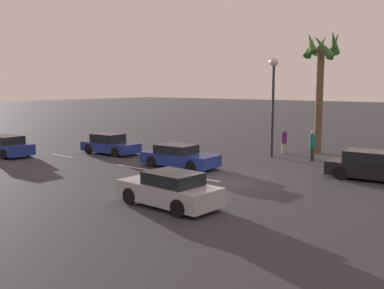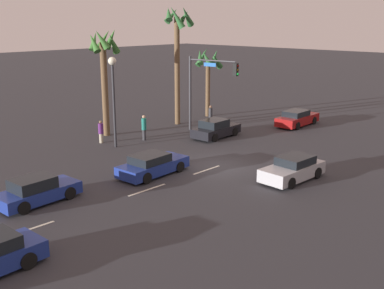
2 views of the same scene
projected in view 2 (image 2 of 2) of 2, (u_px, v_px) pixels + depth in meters
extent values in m
plane|color=#333338|center=(219.00, 166.00, 28.93)|extent=(220.00, 220.00, 0.00)
cube|color=silver|center=(29.00, 229.00, 20.16)|extent=(2.36, 0.14, 0.01)
cube|color=silver|center=(147.00, 190.00, 24.85)|extent=(2.54, 0.14, 0.01)
cube|color=silver|center=(207.00, 170.00, 28.15)|extent=(2.31, 0.14, 0.01)
cube|color=#B7B7BC|center=(292.00, 171.00, 26.30)|extent=(4.21, 1.93, 0.71)
cube|color=black|center=(295.00, 160.00, 26.31)|extent=(2.06, 1.62, 0.47)
cylinder|color=black|center=(291.00, 183.00, 24.92)|extent=(0.65, 0.25, 0.64)
cylinder|color=black|center=(266.00, 176.00, 26.06)|extent=(0.65, 0.25, 0.64)
cylinder|color=black|center=(317.00, 173.00, 26.63)|extent=(0.65, 0.25, 0.64)
cylinder|color=black|center=(293.00, 167.00, 27.77)|extent=(0.65, 0.25, 0.64)
cube|color=navy|center=(153.00, 167.00, 27.21)|extent=(4.49, 2.01, 0.64)
cube|color=black|center=(150.00, 158.00, 26.88)|extent=(2.19, 1.67, 0.47)
cylinder|color=black|center=(159.00, 161.00, 28.78)|extent=(0.65, 0.26, 0.64)
cylinder|color=black|center=(180.00, 167.00, 27.74)|extent=(0.65, 0.26, 0.64)
cylinder|color=black|center=(126.00, 172.00, 26.77)|extent=(0.65, 0.26, 0.64)
cylinder|color=black|center=(146.00, 178.00, 25.73)|extent=(0.65, 0.26, 0.64)
cube|color=maroon|center=(297.00, 120.00, 39.90)|extent=(4.67, 1.86, 0.70)
cube|color=black|center=(296.00, 113.00, 39.55)|extent=(2.27, 1.57, 0.46)
cylinder|color=black|center=(297.00, 118.00, 41.50)|extent=(0.65, 0.24, 0.64)
cylinder|color=black|center=(314.00, 120.00, 40.47)|extent=(0.65, 0.24, 0.64)
cylinder|color=black|center=(280.00, 123.00, 39.43)|extent=(0.65, 0.24, 0.64)
cylinder|color=black|center=(297.00, 126.00, 38.40)|extent=(0.65, 0.24, 0.64)
cube|color=black|center=(216.00, 131.00, 35.97)|extent=(4.16, 1.95, 0.67)
cube|color=black|center=(214.00, 123.00, 35.63)|extent=(2.03, 1.64, 0.57)
cylinder|color=black|center=(218.00, 129.00, 37.46)|extent=(0.65, 0.25, 0.64)
cylinder|color=black|center=(235.00, 132.00, 36.41)|extent=(0.65, 0.25, 0.64)
cylinder|color=black|center=(197.00, 134.00, 35.61)|extent=(0.65, 0.25, 0.64)
cylinder|color=black|center=(214.00, 138.00, 34.56)|extent=(0.65, 0.25, 0.64)
cylinder|color=black|center=(28.00, 261.00, 16.91)|extent=(0.65, 0.24, 0.64)
cylinder|color=black|center=(6.00, 247.00, 17.95)|extent=(0.65, 0.24, 0.64)
cube|color=navy|center=(38.00, 194.00, 23.04)|extent=(4.16, 1.91, 0.60)
cube|color=black|center=(33.00, 184.00, 22.71)|extent=(2.04, 1.59, 0.58)
cylinder|color=black|center=(51.00, 186.00, 24.51)|extent=(0.65, 0.25, 0.64)
cylinder|color=black|center=(70.00, 193.00, 23.51)|extent=(0.65, 0.25, 0.64)
cylinder|color=black|center=(6.00, 200.00, 22.65)|extent=(0.65, 0.25, 0.64)
cylinder|color=black|center=(23.00, 208.00, 21.65)|extent=(0.65, 0.25, 0.64)
cylinder|color=#38383D|center=(190.00, 94.00, 37.79)|extent=(0.20, 0.20, 5.95)
cylinder|color=#38383D|center=(212.00, 61.00, 35.91)|extent=(0.68, 4.15, 0.12)
cube|color=black|center=(236.00, 70.00, 34.87)|extent=(0.36, 0.36, 0.95)
sphere|color=#360503|center=(238.00, 66.00, 34.70)|extent=(0.20, 0.20, 0.20)
sphere|color=#392605|center=(238.00, 70.00, 34.77)|extent=(0.20, 0.20, 0.20)
sphere|color=green|center=(238.00, 74.00, 34.85)|extent=(0.20, 0.20, 0.20)
cube|color=#1959B2|center=(210.00, 65.00, 36.11)|extent=(0.19, 1.10, 0.28)
cylinder|color=#2D2D33|center=(114.00, 107.00, 32.51)|extent=(0.18, 0.18, 5.74)
sphere|color=#F2EACC|center=(112.00, 61.00, 31.70)|extent=(0.56, 0.56, 0.56)
cylinder|color=#B2A58C|center=(101.00, 138.00, 34.29)|extent=(0.35, 0.35, 0.69)
cylinder|color=#59266B|center=(101.00, 129.00, 34.11)|extent=(0.46, 0.46, 0.76)
sphere|color=#8C664C|center=(100.00, 122.00, 33.99)|extent=(0.20, 0.20, 0.20)
cylinder|color=#333338|center=(210.00, 122.00, 39.82)|extent=(0.33, 0.33, 0.73)
cylinder|color=#333338|center=(211.00, 113.00, 39.63)|extent=(0.44, 0.44, 0.79)
sphere|color=#8C664C|center=(211.00, 107.00, 39.50)|extent=(0.22, 0.22, 0.22)
cylinder|color=#333338|center=(144.00, 135.00, 35.07)|extent=(0.37, 0.37, 0.79)
cylinder|color=#1E7266|center=(144.00, 124.00, 34.85)|extent=(0.49, 0.49, 0.87)
sphere|color=tan|center=(144.00, 117.00, 34.71)|extent=(0.23, 0.23, 0.23)
cylinder|color=brown|center=(177.00, 72.00, 39.49)|extent=(0.45, 0.45, 8.96)
cone|color=#2D6633|center=(184.00, 18.00, 38.81)|extent=(0.70, 1.48, 1.40)
cone|color=#2D6633|center=(172.00, 16.00, 38.87)|extent=(1.47, 0.79, 1.41)
cone|color=#2D6633|center=(169.00, 14.00, 38.19)|extent=(1.25, 1.37, 1.35)
cone|color=#2D6633|center=(177.00, 17.00, 37.44)|extent=(1.40, 1.41, 1.91)
cone|color=#2D6633|center=(187.00, 16.00, 37.90)|extent=(1.81, 1.00, 1.75)
cylinder|color=brown|center=(105.00, 90.00, 35.73)|extent=(0.49, 0.49, 7.09)
cone|color=#38702D|center=(111.00, 39.00, 35.38)|extent=(0.68, 1.45, 1.67)
cone|color=#38702D|center=(103.00, 41.00, 35.68)|extent=(1.51, 1.35, 1.86)
cone|color=#38702D|center=(94.00, 41.00, 35.00)|extent=(1.25, 1.00, 1.50)
cone|color=#38702D|center=(94.00, 43.00, 34.32)|extent=(0.63, 1.38, 1.54)
cone|color=#38702D|center=(102.00, 39.00, 34.04)|extent=(1.32, 1.24, 1.56)
cone|color=#38702D|center=(113.00, 43.00, 34.61)|extent=(1.61, 1.21, 1.67)
cylinder|color=brown|center=(208.00, 88.00, 43.29)|extent=(0.41, 0.41, 5.17)
cone|color=#2D6633|center=(214.00, 58.00, 43.03)|extent=(0.72, 1.27, 1.60)
cone|color=#2D6633|center=(202.00, 57.00, 43.33)|extent=(1.60, 0.90, 1.87)
cone|color=#2D6633|center=(200.00, 57.00, 42.52)|extent=(1.33, 1.35, 1.51)
cone|color=#2D6633|center=(206.00, 58.00, 41.94)|extent=(1.05, 1.26, 1.45)
cone|color=#2D6633|center=(217.00, 61.00, 42.21)|extent=(1.79, 0.94, 1.57)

